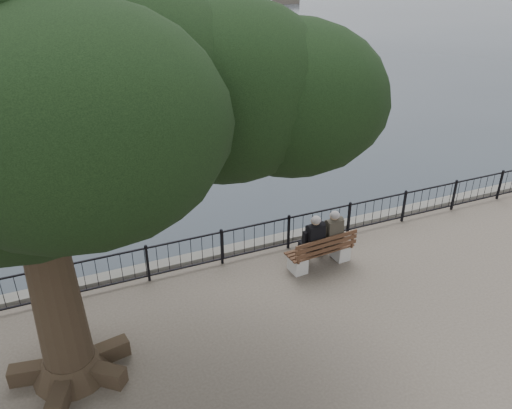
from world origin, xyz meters
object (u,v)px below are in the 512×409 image
lion_monument (97,18)px  person_right (330,237)px  tree (66,92)px  bench (321,254)px  person_left (311,242)px

lion_monument → person_right: bearing=-90.3°
person_right → tree: size_ratio=0.15×
person_right → tree: (-6.05, -1.42, 4.89)m
bench → person_left: (-0.25, 0.09, 0.38)m
tree → lion_monument: (6.32, 49.86, -4.51)m
person_left → bench: bearing=-19.8°
person_left → person_right: size_ratio=1.00×
person_left → lion_monument: bearing=89.0°
person_right → tree: 7.91m
person_left → person_right: (0.58, 0.04, 0.00)m
person_right → lion_monument: size_ratio=0.19×
bench → lion_monument: size_ratio=0.23×
person_left → person_right: 0.58m
bench → tree: (-5.72, -1.29, 5.27)m
tree → bench: bearing=12.7°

